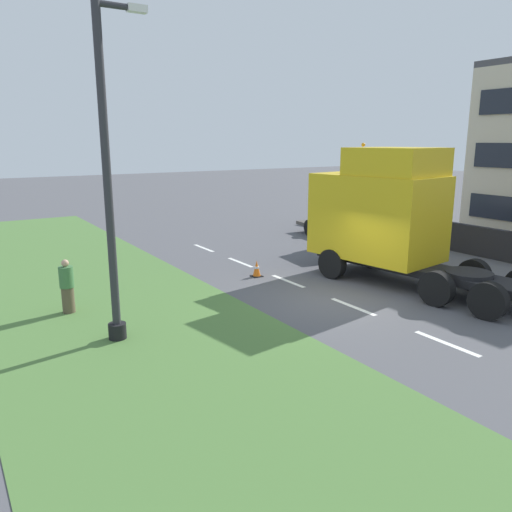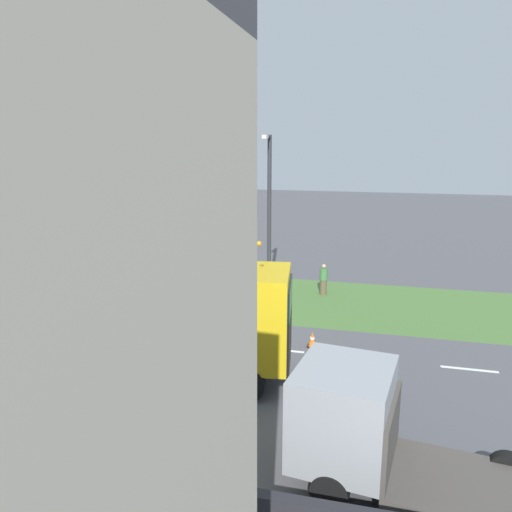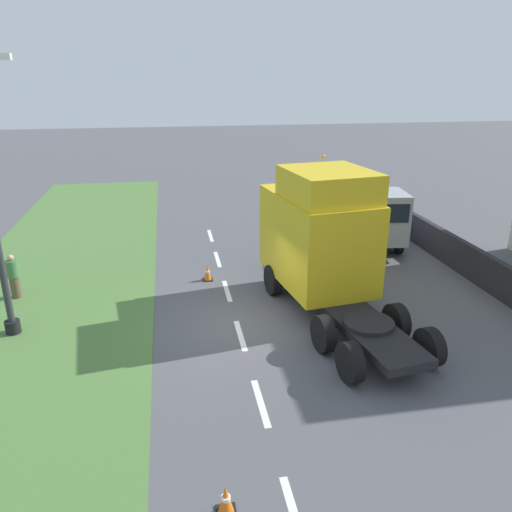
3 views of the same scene
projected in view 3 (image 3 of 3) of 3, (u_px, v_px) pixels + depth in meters
ground_plane at (237, 324)px, 15.14m from camera, size 120.00×120.00×0.00m
grass_verge at (28, 341)px, 14.15m from camera, size 7.00×44.00×0.01m
lane_markings at (240, 335)px, 14.49m from camera, size 0.16×21.00×0.00m
boundary_wall at (507, 285)px, 16.41m from camera, size 0.25×24.00×1.24m
lorry_cab at (322, 239)px, 15.67m from camera, size 3.54×7.78×4.64m
flatbed_truck at (373, 219)px, 21.02m from camera, size 3.02×5.94×2.64m
pedestrian at (14, 277)px, 16.69m from camera, size 0.39×0.39×1.54m
traffic_cone_lead at (226, 500)px, 8.55m from camera, size 0.36×0.36×0.58m
traffic_cone_trailing at (208, 273)px, 18.27m from camera, size 0.36×0.36×0.58m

